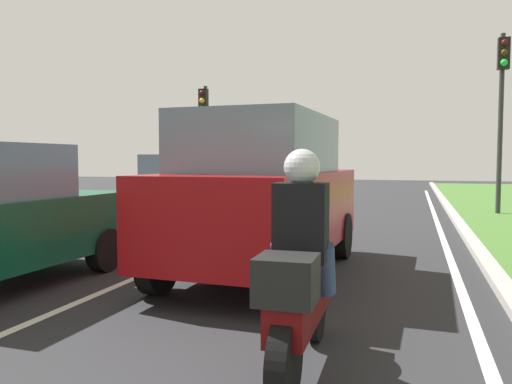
% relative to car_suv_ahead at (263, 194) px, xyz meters
% --- Properties ---
extents(ground_plane, '(60.00, 60.00, 0.00)m').
position_rel_car_suv_ahead_xyz_m(ground_plane, '(-0.94, 5.46, -1.17)').
color(ground_plane, '#262628').
extents(lane_line_center, '(0.12, 32.00, 0.01)m').
position_rel_car_suv_ahead_xyz_m(lane_line_center, '(-1.64, 5.46, -1.16)').
color(lane_line_center, silver).
rests_on(lane_line_center, ground).
extents(lane_line_right_edge, '(0.12, 32.00, 0.01)m').
position_rel_car_suv_ahead_xyz_m(lane_line_right_edge, '(2.66, 5.46, -1.16)').
color(lane_line_right_edge, silver).
rests_on(lane_line_right_edge, ground).
extents(curb_right, '(0.24, 48.00, 0.12)m').
position_rel_car_suv_ahead_xyz_m(curb_right, '(3.16, 5.46, -1.11)').
color(curb_right, '#9E9B93').
rests_on(curb_right, ground).
extents(car_suv_ahead, '(2.10, 4.57, 2.28)m').
position_rel_car_suv_ahead_xyz_m(car_suv_ahead, '(0.00, 0.00, 0.00)').
color(car_suv_ahead, maroon).
rests_on(car_suv_ahead, ground).
extents(car_hatchback_far, '(1.83, 3.75, 1.78)m').
position_rel_car_suv_ahead_xyz_m(car_hatchback_far, '(-3.57, 5.04, -0.28)').
color(car_hatchback_far, '#474C51').
rests_on(car_hatchback_far, ground).
extents(motorcycle, '(0.41, 1.90, 1.01)m').
position_rel_car_suv_ahead_xyz_m(motorcycle, '(1.25, -3.22, -0.60)').
color(motorcycle, '#590A0A').
rests_on(motorcycle, ground).
extents(rider_person, '(0.51, 0.41, 1.16)m').
position_rel_car_suv_ahead_xyz_m(rider_person, '(1.24, -3.17, 0.02)').
color(rider_person, black).
rests_on(rider_person, ground).
extents(traffic_light_near_right, '(0.32, 0.50, 5.33)m').
position_rel_car_suv_ahead_xyz_m(traffic_light_near_right, '(4.46, 9.44, 2.46)').
color(traffic_light_near_right, '#2D2D2D').
rests_on(traffic_light_near_right, ground).
extents(traffic_light_overhead_left, '(0.32, 0.50, 4.42)m').
position_rel_car_suv_ahead_xyz_m(traffic_light_overhead_left, '(-5.52, 10.81, 1.89)').
color(traffic_light_overhead_left, '#2D2D2D').
rests_on(traffic_light_overhead_left, ground).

